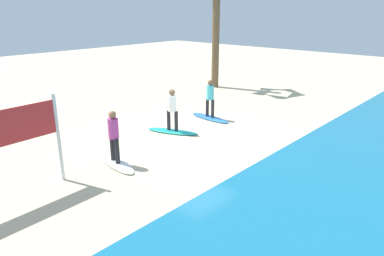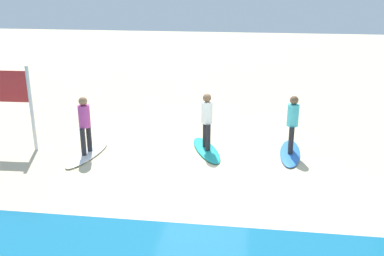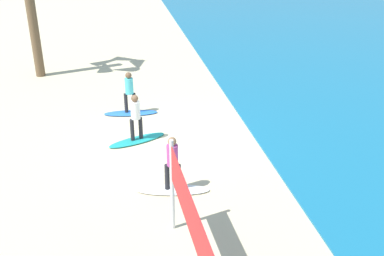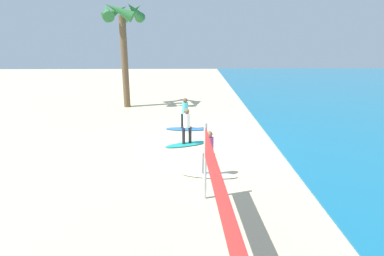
{
  "view_description": "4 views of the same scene",
  "coord_description": "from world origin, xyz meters",
  "px_view_note": "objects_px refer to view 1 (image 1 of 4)",
  "views": [
    {
      "loc": [
        9.43,
        8.36,
        4.65
      ],
      "look_at": [
        0.76,
        0.58,
        0.74
      ],
      "focal_mm": 33.59,
      "sensor_mm": 36.0,
      "label": 1
    },
    {
      "loc": [
        -1.13,
        10.76,
        4.83
      ],
      "look_at": [
        0.26,
        0.42,
        1.23
      ],
      "focal_mm": 41.16,
      "sensor_mm": 36.0,
      "label": 2
    },
    {
      "loc": [
        14.19,
        -1.72,
        7.26
      ],
      "look_at": [
        1.5,
        0.59,
        1.06
      ],
      "focal_mm": 42.34,
      "sensor_mm": 36.0,
      "label": 3
    },
    {
      "loc": [
        14.21,
        -1.1,
        5.17
      ],
      "look_at": [
        1.25,
        -0.88,
        1.2
      ],
      "focal_mm": 30.28,
      "sensor_mm": 36.0,
      "label": 4
    }
  ],
  "objects_px": {
    "surfboard_teal": "(173,131)",
    "surfboard_white": "(116,163)",
    "surfer_teal": "(172,107)",
    "surfer_white": "(114,133)",
    "surfer_blue": "(210,96)",
    "surfboard_blue": "(210,118)"
  },
  "relations": [
    {
      "from": "surfboard_teal",
      "to": "surfer_white",
      "type": "xyz_separation_m",
      "value": [
        3.32,
        0.79,
        0.99
      ]
    },
    {
      "from": "surfer_blue",
      "to": "surfboard_white",
      "type": "xyz_separation_m",
      "value": [
        5.72,
        0.87,
        -0.99
      ]
    },
    {
      "from": "surfer_blue",
      "to": "surfboard_white",
      "type": "relative_size",
      "value": 0.78
    },
    {
      "from": "surfer_blue",
      "to": "surfer_white",
      "type": "relative_size",
      "value": 1.0
    },
    {
      "from": "surfboard_blue",
      "to": "surfer_blue",
      "type": "bearing_deg",
      "value": -85.58
    },
    {
      "from": "surfboard_white",
      "to": "surfboard_teal",
      "type": "bearing_deg",
      "value": 113.27
    },
    {
      "from": "surfer_blue",
      "to": "surfboard_white",
      "type": "bearing_deg",
      "value": 8.67
    },
    {
      "from": "surfboard_blue",
      "to": "surfboard_teal",
      "type": "xyz_separation_m",
      "value": [
        2.4,
        0.08,
        0.0
      ]
    },
    {
      "from": "surfboard_teal",
      "to": "surfer_white",
      "type": "distance_m",
      "value": 3.56
    },
    {
      "from": "surfboard_blue",
      "to": "surfer_white",
      "type": "relative_size",
      "value": 1.28
    },
    {
      "from": "surfboard_white",
      "to": "surfer_white",
      "type": "relative_size",
      "value": 1.28
    },
    {
      "from": "surfboard_white",
      "to": "surfer_blue",
      "type": "bearing_deg",
      "value": 108.51
    },
    {
      "from": "surfboard_teal",
      "to": "surfer_teal",
      "type": "distance_m",
      "value": 0.99
    },
    {
      "from": "surfboard_teal",
      "to": "surfer_teal",
      "type": "xyz_separation_m",
      "value": [
        -0.0,
        -0.0,
        0.99
      ]
    },
    {
      "from": "surfboard_blue",
      "to": "surfboard_white",
      "type": "height_order",
      "value": "same"
    },
    {
      "from": "surfer_teal",
      "to": "surfer_white",
      "type": "height_order",
      "value": "same"
    },
    {
      "from": "surfboard_blue",
      "to": "surfboard_teal",
      "type": "distance_m",
      "value": 2.4
    },
    {
      "from": "surfboard_teal",
      "to": "surfboard_white",
      "type": "xyz_separation_m",
      "value": [
        3.32,
        0.79,
        0.0
      ]
    },
    {
      "from": "surfboard_white",
      "to": "surfer_white",
      "type": "distance_m",
      "value": 0.99
    },
    {
      "from": "surfboard_blue",
      "to": "surfer_teal",
      "type": "bearing_deg",
      "value": -83.69
    },
    {
      "from": "surfboard_blue",
      "to": "surfer_teal",
      "type": "height_order",
      "value": "surfer_teal"
    },
    {
      "from": "surfboard_white",
      "to": "surfboard_blue",
      "type": "bearing_deg",
      "value": 108.51
    }
  ]
}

